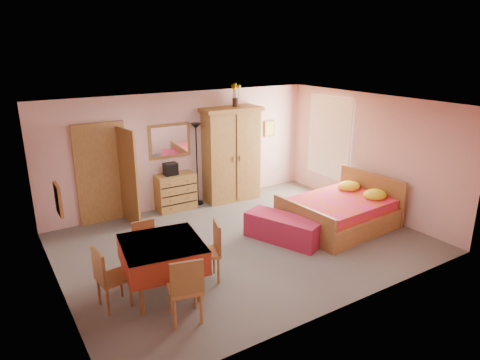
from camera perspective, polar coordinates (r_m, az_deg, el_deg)
floor at (r=8.19m, az=0.53°, el=-8.35°), size 6.50×6.50×0.00m
ceiling at (r=7.42m, az=0.59°, el=9.99°), size 6.50×6.50×0.00m
wall_back at (r=9.82m, az=-7.38°, el=4.05°), size 6.50×0.10×2.60m
wall_front at (r=5.89m, az=13.91°, el=-5.80°), size 6.50×0.10×2.60m
wall_left at (r=6.63m, az=-23.84°, el=-4.14°), size 0.10×5.00×2.60m
wall_right at (r=9.79m, az=16.80°, el=3.38°), size 0.10×5.00×2.60m
doorway at (r=9.26m, az=-17.92°, el=0.71°), size 1.06×0.12×2.15m
window at (r=10.53m, az=11.85°, el=5.58°), size 0.08×1.40×1.95m
picture_left at (r=5.94m, az=-23.09°, el=-2.39°), size 0.04×0.32×0.42m
picture_back at (r=10.91m, az=3.95°, el=6.87°), size 0.30×0.04×0.40m
chest_of_drawers at (r=9.74m, az=-8.57°, el=-1.56°), size 0.88×0.45×0.83m
wall_mirror at (r=9.62m, az=-9.39°, el=5.20°), size 0.98×0.07×0.77m
stereo at (r=9.54m, az=-9.25°, el=1.46°), size 0.29×0.22×0.27m
floor_lamp at (r=9.85m, az=-5.76°, el=2.07°), size 0.29×0.29×1.91m
wardrobe at (r=10.10m, az=-1.27°, el=3.45°), size 1.46×0.82×2.22m
sunflower_vase at (r=9.97m, az=-0.59°, el=11.31°), size 0.23×0.23×0.54m
bed at (r=8.90m, az=13.06°, el=-3.21°), size 2.21×1.79×0.97m
bench at (r=8.22m, az=5.74°, el=-6.47°), size 1.05×1.56×0.49m
dining_table at (r=6.59m, az=-10.21°, el=-11.47°), size 1.29×1.29×0.83m
chair_south at (r=5.96m, az=-7.39°, el=-13.96°), size 0.53×0.53×0.97m
chair_north at (r=7.22m, az=-12.23°, el=-8.85°), size 0.40×0.40×0.84m
chair_west at (r=6.43m, az=-16.53°, el=-12.31°), size 0.46×0.46×0.92m
chair_east at (r=6.81m, az=-4.71°, el=-9.56°), size 0.55×0.55×0.97m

